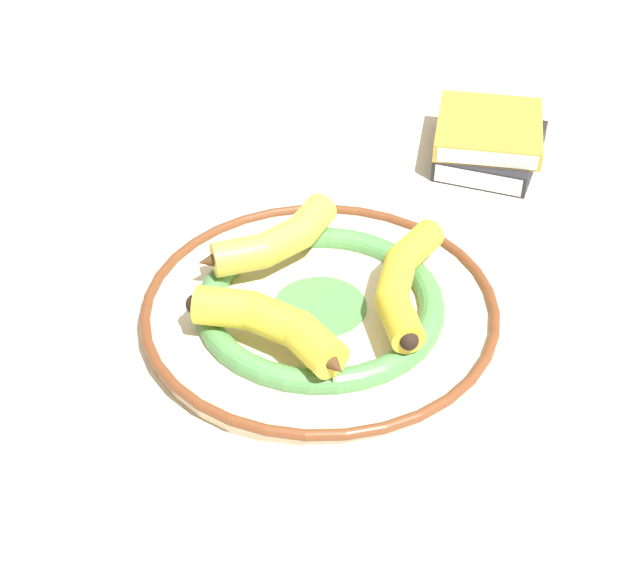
# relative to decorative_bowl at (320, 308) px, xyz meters

# --- Properties ---
(ground_plane) EXTENTS (2.80, 2.80, 0.00)m
(ground_plane) POSITION_rel_decorative_bowl_xyz_m (0.02, 0.03, -0.02)
(ground_plane) COLOR beige
(decorative_bowl) EXTENTS (0.38, 0.38, 0.03)m
(decorative_bowl) POSITION_rel_decorative_bowl_xyz_m (0.00, 0.00, 0.00)
(decorative_bowl) COLOR beige
(decorative_bowl) RESTS_ON ground_plane
(banana_a) EXTENTS (0.18, 0.12, 0.04)m
(banana_a) POSITION_rel_decorative_bowl_xyz_m (-0.04, -0.08, 0.04)
(banana_a) COLOR yellow
(banana_a) RESTS_ON decorative_bowl
(banana_b) EXTENTS (0.15, 0.14, 0.04)m
(banana_b) POSITION_rel_decorative_bowl_xyz_m (-0.05, 0.07, 0.04)
(banana_b) COLOR gold
(banana_b) RESTS_ON decorative_bowl
(banana_c) EXTENTS (0.08, 0.21, 0.03)m
(banana_c) POSITION_rel_decorative_bowl_xyz_m (0.09, 0.01, 0.04)
(banana_c) COLOR gold
(banana_c) RESTS_ON decorative_bowl
(book_stack) EXTENTS (0.17, 0.20, 0.05)m
(book_stack) POSITION_rel_decorative_bowl_xyz_m (0.21, 0.35, 0.01)
(book_stack) COLOR black
(book_stack) RESTS_ON ground_plane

